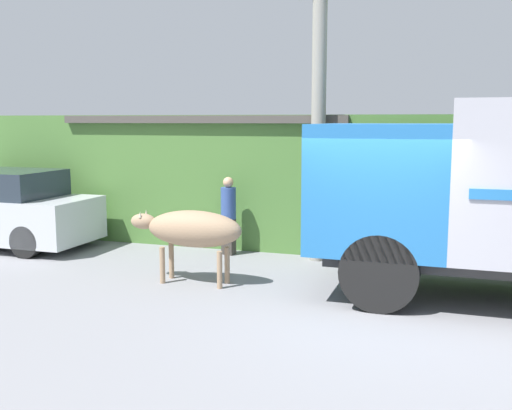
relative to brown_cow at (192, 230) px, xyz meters
name	(u,v)px	position (x,y,z in m)	size (l,w,h in m)	color
ground_plane	(371,311)	(3.10, -0.58, -0.93)	(60.00, 60.00, 0.00)	gray
hillside_embankment	(407,176)	(3.10, 5.56, 0.51)	(32.00, 5.82, 2.86)	#4C7A38
building_backdrop	(219,177)	(-1.04, 3.87, 0.51)	(6.44, 2.70, 2.85)	#99ADB7
brown_cow	(192,230)	(0.00, 0.00, 0.00)	(2.04, 0.62, 1.25)	#9E7F60
parked_suv	(0,210)	(-5.25, 1.44, -0.12)	(4.25, 1.80, 1.68)	silver
pedestrian_on_hill	(228,212)	(-0.19, 2.24, -0.04)	(0.37, 0.37, 1.61)	#38332D
utility_pole	(319,108)	(1.64, 2.33, 2.05)	(0.90, 0.28, 5.77)	gray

